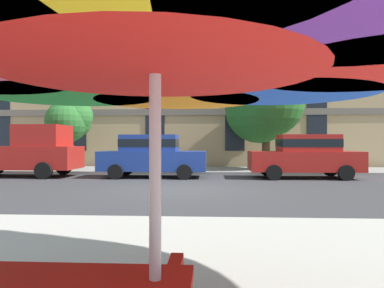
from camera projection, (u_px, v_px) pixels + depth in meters
The scene contains 9 objects.
ground_plane at pixel (181, 189), 10.73m from camera, with size 120.00×120.00×0.00m, color #38383A.
sidewalk_far at pixel (193, 170), 17.52m from camera, with size 56.00×3.60×0.12m, color gray.
apartment_building at pixel (198, 33), 25.67m from camera, with size 45.58×12.08×19.20m.
pickup_red at pixel (24, 153), 14.81m from camera, with size 5.10×2.12×2.20m.
sedan_blue at pixel (152, 155), 14.51m from camera, with size 4.40×1.98×1.78m.
sedan_red at pixel (305, 155), 14.16m from camera, with size 4.40×1.98×1.78m.
street_tree_left at pixel (70, 120), 17.69m from camera, with size 2.33×2.23×3.67m.
street_tree_middle at pixel (264, 104), 17.48m from camera, with size 3.89×3.97×5.25m.
patio_umbrella at pixel (155, 29), 1.70m from camera, with size 3.51×3.51×2.30m.
Camera 1 is at (0.91, -10.69, 1.44)m, focal length 32.39 mm.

